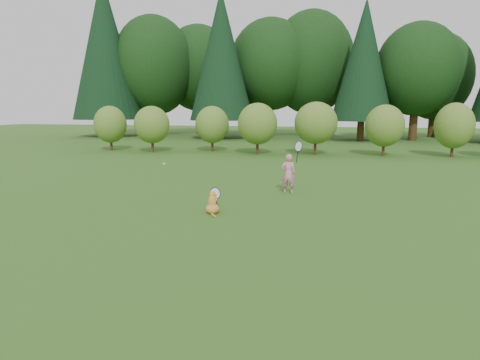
% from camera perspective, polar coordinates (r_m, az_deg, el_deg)
% --- Properties ---
extents(ground, '(100.00, 100.00, 0.00)m').
position_cam_1_polar(ground, '(8.59, -2.59, -5.44)').
color(ground, '#295518').
rests_on(ground, ground).
extents(shrub_row, '(28.00, 3.00, 2.80)m').
position_cam_1_polar(shrub_row, '(21.09, 7.50, 7.42)').
color(shrub_row, '#416820').
rests_on(shrub_row, ground).
extents(woodland_backdrop, '(48.00, 10.00, 15.00)m').
position_cam_1_polar(woodland_backdrop, '(31.47, 9.93, 19.29)').
color(woodland_backdrop, black).
rests_on(woodland_backdrop, ground).
extents(child, '(0.62, 0.40, 1.64)m').
position_cam_1_polar(child, '(11.09, 6.95, 1.02)').
color(child, pink).
rests_on(child, ground).
extents(cat, '(0.42, 0.78, 0.69)m').
position_cam_1_polar(cat, '(8.94, -3.92, -3.08)').
color(cat, '#C17825').
rests_on(cat, ground).
extents(tennis_ball, '(0.06, 0.06, 0.06)m').
position_cam_1_polar(tennis_ball, '(8.81, -10.73, 2.25)').
color(tennis_ball, '#CDE01A').
rests_on(tennis_ball, ground).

